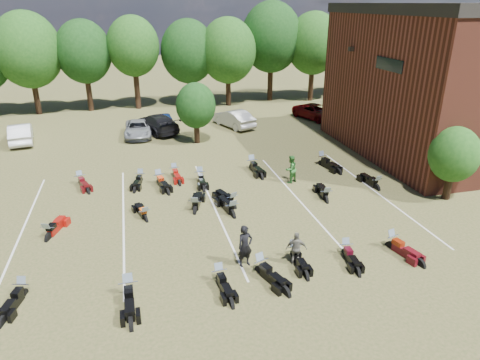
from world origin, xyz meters
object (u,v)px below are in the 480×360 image
object	(u,v)px
car_4	(165,123)
motorcycle_14	(81,184)
motorcycle_7	(49,239)
person_black	(245,246)
motorcycle_3	(261,273)
person_green	(291,169)
motorcycle_0	(24,296)
person_grey	(296,249)
car_0	(19,134)

from	to	relation	value
car_4	motorcycle_14	world-z (taller)	car_4
motorcycle_7	person_black	bearing A→B (deg)	171.87
car_4	motorcycle_3	size ratio (longest dim) A/B	1.85
person_black	person_green	size ratio (longest dim) A/B	1.07
person_green	motorcycle_7	size ratio (longest dim) A/B	0.79
person_green	motorcycle_14	distance (m)	13.43
person_black	motorcycle_3	xyz separation A→B (m)	(0.49, -0.77, -0.97)
person_black	motorcycle_0	size ratio (longest dim) A/B	0.90
person_green	motorcycle_3	world-z (taller)	person_green
person_grey	motorcycle_3	xyz separation A→B (m)	(-1.71, -0.30, -0.79)
person_grey	motorcycle_7	size ratio (longest dim) A/B	0.68
motorcycle_0	motorcycle_14	world-z (taller)	motorcycle_14
car_0	motorcycle_7	distance (m)	18.03
person_grey	car_0	bearing A→B (deg)	-37.49
car_4	motorcycle_7	bearing A→B (deg)	-113.08
car_4	motorcycle_0	xyz separation A→B (m)	(-7.63, -22.40, -0.74)
car_4	motorcycle_7	xyz separation A→B (m)	(-7.31, -17.90, -0.74)
car_0	motorcycle_3	distance (m)	26.66
person_green	motorcycle_0	world-z (taller)	person_green
person_black	motorcycle_3	distance (m)	1.33
person_grey	motorcycle_14	world-z (taller)	person_grey
person_green	person_grey	bearing A→B (deg)	44.33
person_green	motorcycle_7	xyz separation A→B (m)	(-14.00, -3.77, -0.91)
car_0	motorcycle_0	world-z (taller)	car_0
car_0	person_green	distance (m)	23.12
person_grey	motorcycle_0	world-z (taller)	person_grey
car_4	motorcycle_7	world-z (taller)	car_4
person_grey	motorcycle_7	world-z (taller)	person_grey
motorcycle_0	motorcycle_7	world-z (taller)	motorcycle_7
motorcycle_7	car_4	bearing A→B (deg)	-92.72
person_green	motorcycle_0	distance (m)	16.56
person_black	person_grey	world-z (taller)	person_black
car_0	car_4	bearing A→B (deg)	-13.15
car_0	person_black	size ratio (longest dim) A/B	2.10
person_black	motorcycle_0	bearing A→B (deg)	165.16
person_black	person_grey	distance (m)	2.25
person_black	motorcycle_0	world-z (taller)	person_black
motorcycle_0	motorcycle_7	size ratio (longest dim) A/B	0.93
car_4	motorcycle_0	world-z (taller)	car_4
car_4	person_grey	bearing A→B (deg)	-81.89
car_0	motorcycle_3	world-z (taller)	car_0
car_4	motorcycle_14	size ratio (longest dim) A/B	1.95
motorcycle_0	motorcycle_3	distance (m)	9.58
car_0	person_grey	world-z (taller)	person_grey
car_4	person_grey	world-z (taller)	person_grey
person_grey	motorcycle_3	world-z (taller)	person_grey
person_green	motorcycle_14	world-z (taller)	person_green
car_4	person_green	distance (m)	15.64
person_black	car_4	bearing A→B (deg)	79.27
person_black	motorcycle_14	distance (m)	13.81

